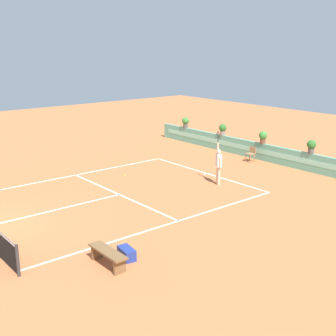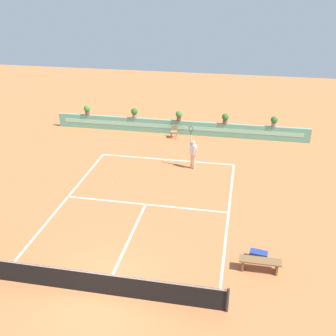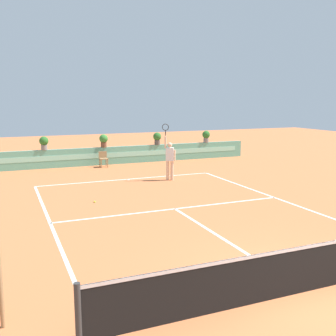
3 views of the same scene
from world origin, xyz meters
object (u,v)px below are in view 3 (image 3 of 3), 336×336
object	(u,v)px
ball_kid_chair	(103,158)
potted_plant_right	(157,138)
potted_plant_left	(44,142)
potted_plant_far_right	(206,136)
tennis_ball_near_baseline	(95,202)
tennis_player	(170,157)
potted_plant_centre	(104,140)

from	to	relation	value
ball_kid_chair	potted_plant_right	size ratio (longest dim) A/B	1.17
potted_plant_right	potted_plant_left	xyz separation A→B (m)	(-6.45, 0.00, 0.00)
ball_kid_chair	potted_plant_right	distance (m)	3.64
ball_kid_chair	potted_plant_far_right	size ratio (longest dim) A/B	1.17
ball_kid_chair	potted_plant_left	distance (m)	3.23
potted_plant_left	potted_plant_far_right	size ratio (longest dim) A/B	1.00
tennis_ball_near_baseline	potted_plant_far_right	world-z (taller)	potted_plant_far_right
tennis_ball_near_baseline	tennis_player	bearing A→B (deg)	33.40
ball_kid_chair	potted_plant_left	bearing A→B (deg)	166.31
potted_plant_right	ball_kid_chair	bearing A→B (deg)	-168.00
potted_plant_left	tennis_ball_near_baseline	bearing A→B (deg)	-83.83
tennis_ball_near_baseline	potted_plant_left	size ratio (longest dim) A/B	0.09
tennis_player	potted_plant_far_right	distance (m)	7.22
tennis_ball_near_baseline	potted_plant_centre	distance (m)	8.55
potted_plant_centre	ball_kid_chair	bearing A→B (deg)	-106.25
ball_kid_chair	potted_plant_centre	world-z (taller)	potted_plant_centre
potted_plant_left	potted_plant_far_right	xyz separation A→B (m)	(9.72, 0.00, 0.00)
tennis_player	potted_plant_centre	bearing A→B (deg)	107.84
tennis_player	potted_plant_left	world-z (taller)	tennis_player
tennis_player	potted_plant_far_right	bearing A→B (deg)	48.71
tennis_player	tennis_ball_near_baseline	size ratio (longest dim) A/B	38.01
potted_plant_far_right	tennis_player	bearing A→B (deg)	-131.29
tennis_ball_near_baseline	potted_plant_centre	xyz separation A→B (m)	(2.34, 8.11, 1.38)
tennis_ball_near_baseline	potted_plant_left	xyz separation A→B (m)	(-0.88, 8.11, 1.38)
tennis_ball_near_baseline	ball_kid_chair	bearing A→B (deg)	73.91
ball_kid_chair	tennis_player	xyz separation A→B (m)	(1.96, -4.69, 0.57)
potted_plant_right	potted_plant_left	distance (m)	6.45
potted_plant_far_right	potted_plant_right	bearing A→B (deg)	180.00
ball_kid_chair	potted_plant_left	xyz separation A→B (m)	(-3.00, 0.73, 0.93)
potted_plant_centre	potted_plant_right	size ratio (longest dim) A/B	1.00
potted_plant_right	potted_plant_left	bearing A→B (deg)	180.00
potted_plant_centre	potted_plant_right	world-z (taller)	same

